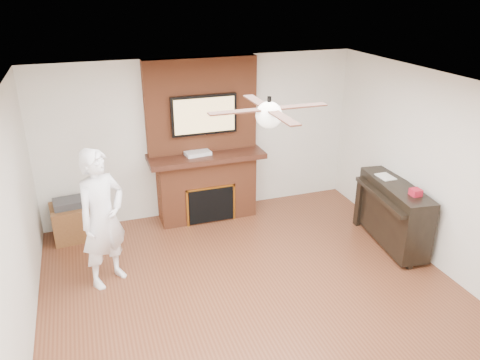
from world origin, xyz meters
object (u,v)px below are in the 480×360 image
object	(u,v)px
fireplace	(205,157)
person	(103,219)
piano	(393,212)
side_table	(71,220)

from	to	relation	value
fireplace	person	world-z (taller)	fireplace
fireplace	person	size ratio (longest dim) A/B	1.41
fireplace	piano	size ratio (longest dim) A/B	1.72
side_table	piano	world-z (taller)	piano
piano	fireplace	bearing A→B (deg)	149.79
fireplace	side_table	world-z (taller)	fireplace
person	side_table	distance (m)	1.50
fireplace	side_table	size ratio (longest dim) A/B	4.10
person	side_table	xyz separation A→B (m)	(-0.43, 1.30, -0.60)
person	side_table	world-z (taller)	person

